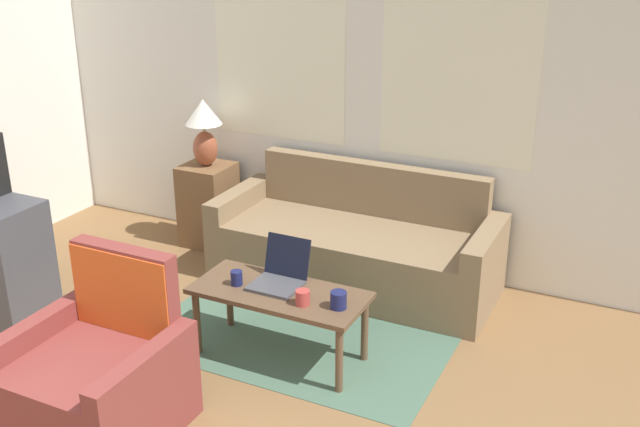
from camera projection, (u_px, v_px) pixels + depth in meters
name	position (u px, v px, depth m)	size (l,w,h in m)	color
wall_back	(375.00, 95.00, 5.43)	(6.56, 0.06, 2.60)	white
rug	(319.00, 316.00, 5.04)	(1.90, 1.76, 0.01)	#476651
couch	(357.00, 248.00, 5.44)	(2.03, 0.80, 0.84)	#846B4C
armchair	(99.00, 379.00, 3.87)	(0.82, 0.76, 0.92)	brown
side_table	(209.00, 204.00, 6.07)	(0.38, 0.38, 0.67)	brown
table_lamp	(204.00, 126.00, 5.83)	(0.29, 0.29, 0.53)	brown
coffee_table	(280.00, 299.00, 4.45)	(1.05, 0.47, 0.45)	brown
laptop	(280.00, 274.00, 4.50)	(0.29, 0.32, 0.26)	#47474C
cup_navy	(338.00, 300.00, 4.22)	(0.09, 0.09, 0.10)	#191E4C
cup_yellow	(303.00, 297.00, 4.26)	(0.08, 0.08, 0.09)	#B23D38
cup_white	(237.00, 278.00, 4.49)	(0.07, 0.07, 0.09)	#191E4C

